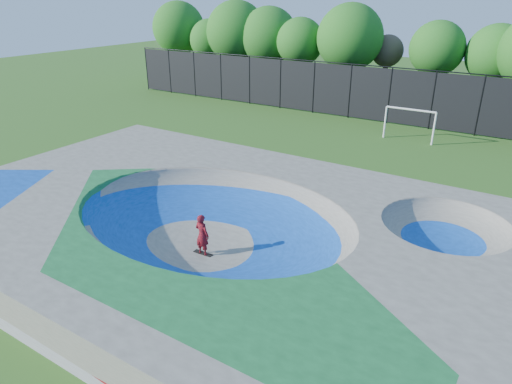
# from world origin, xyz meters

# --- Properties ---
(ground) EXTENTS (120.00, 120.00, 0.00)m
(ground) POSITION_xyz_m (0.00, 0.00, 0.00)
(ground) COLOR #285417
(ground) RESTS_ON ground
(skate_deck) EXTENTS (22.00, 14.00, 1.50)m
(skate_deck) POSITION_xyz_m (0.00, 0.00, 0.75)
(skate_deck) COLOR gray
(skate_deck) RESTS_ON ground
(skater) EXTENTS (0.61, 0.43, 1.61)m
(skater) POSITION_xyz_m (0.09, -0.72, 0.80)
(skater) COLOR red
(skater) RESTS_ON ground
(skateboard) EXTENTS (0.78, 0.24, 0.05)m
(skateboard) POSITION_xyz_m (0.09, -0.72, 0.03)
(skateboard) COLOR black
(skateboard) RESTS_ON ground
(soccer_goal) EXTENTS (3.20, 0.12, 2.12)m
(soccer_goal) POSITION_xyz_m (2.52, 17.34, 1.47)
(soccer_goal) COLOR white
(soccer_goal) RESTS_ON ground
(fence) EXTENTS (48.09, 0.09, 4.04)m
(fence) POSITION_xyz_m (0.00, 21.00, 2.10)
(fence) COLOR black
(fence) RESTS_ON ground
(treeline) EXTENTS (54.04, 7.53, 8.28)m
(treeline) POSITION_xyz_m (0.12, 26.05, 5.15)
(treeline) COLOR #4A3925
(treeline) RESTS_ON ground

